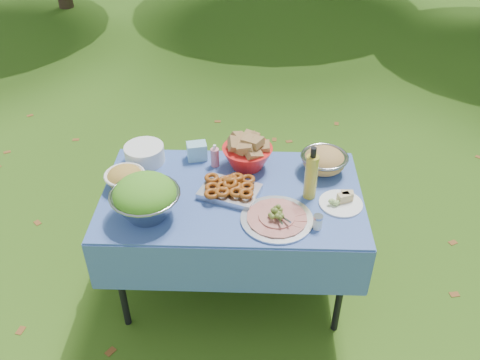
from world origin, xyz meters
The scene contains 14 objects.
ground centered at (0.00, 0.00, 0.00)m, with size 80.00×80.00×0.00m, color #193B0A.
picnic_table centered at (0.00, 0.00, 0.38)m, with size 1.46×0.86×0.76m, color #779EE4.
salad_bowl centered at (-0.44, -0.21, 0.88)m, with size 0.36×0.36×0.24m, color #93979B, non-canonical shape.
pasta_bowl_white centered at (-0.61, 0.05, 0.82)m, with size 0.22×0.22×0.13m, color white, non-canonical shape.
plate_stack centered at (-0.54, 0.30, 0.81)m, with size 0.24×0.24×0.11m, color white.
wipes_box centered at (-0.23, 0.34, 0.81)m, with size 0.12×0.09×0.11m, color #93D8E7.
sanitizer_bottle centered at (-0.11, 0.27, 0.83)m, with size 0.05×0.05×0.14m, color pink.
bread_bowl centered at (0.08, 0.27, 0.86)m, with size 0.30×0.30×0.20m, color red, non-canonical shape.
pasta_bowl_steel centered at (0.53, 0.24, 0.83)m, with size 0.27×0.27×0.15m, color #93979B, non-canonical shape.
fried_tray centered at (-0.01, -0.01, 0.80)m, with size 0.32×0.22×0.07m, color #BBBBC0.
charcuterie_platter centered at (0.25, -0.22, 0.80)m, with size 0.38×0.38×0.09m, color silver.
oil_bottle centered at (0.43, -0.01, 0.92)m, with size 0.07×0.07×0.32m, color gold.
cheese_plate centered at (0.60, -0.08, 0.79)m, with size 0.24×0.24×0.07m, color white.
shaker centered at (0.45, -0.28, 0.80)m, with size 0.05×0.05×0.08m, color white.
Camera 1 is at (0.12, -2.24, 2.53)m, focal length 38.00 mm.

